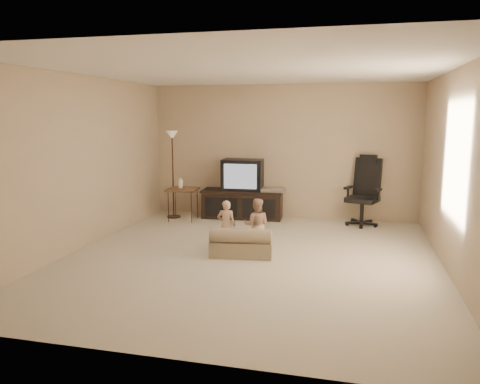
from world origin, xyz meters
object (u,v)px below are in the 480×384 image
object	(u,v)px
tv_stand	(243,194)
office_chair	(364,200)
toddler_left	(226,225)
side_table	(183,189)
floor_lamp	(172,155)
child_sofa	(241,244)
toddler_right	(256,225)

from	to	relation	value
tv_stand	office_chair	size ratio (longest dim) A/B	1.28
toddler_left	tv_stand	bearing A→B (deg)	-90.25
office_chair	side_table	size ratio (longest dim) A/B	1.54
floor_lamp	toddler_left	distance (m)	2.57
child_sofa	floor_lamp	bearing A→B (deg)	123.67
office_chair	side_table	bearing A→B (deg)	-153.17
floor_lamp	toddler_right	world-z (taller)	floor_lamp
toddler_left	toddler_right	xyz separation A→B (m)	(0.44, 0.04, 0.02)
floor_lamp	toddler_left	xyz separation A→B (m)	(1.56, -1.86, -0.83)
side_table	floor_lamp	world-z (taller)	floor_lamp
office_chair	toddler_left	world-z (taller)	office_chair
tv_stand	side_table	xyz separation A→B (m)	(-1.03, -0.47, 0.11)
child_sofa	toddler_left	xyz separation A→B (m)	(-0.28, 0.25, 0.20)
side_table	toddler_right	size ratio (longest dim) A/B	1.05
tv_stand	office_chair	xyz separation A→B (m)	(2.21, -0.07, -0.02)
toddler_right	child_sofa	bearing A→B (deg)	54.44
tv_stand	floor_lamp	distance (m)	1.51
office_chair	floor_lamp	size ratio (longest dim) A/B	0.76
tv_stand	office_chair	distance (m)	2.21
office_chair	side_table	distance (m)	3.28
child_sofa	tv_stand	bearing A→B (deg)	95.48
toddler_left	office_chair	bearing A→B (deg)	-140.35
office_chair	tv_stand	bearing A→B (deg)	-161.95
floor_lamp	toddler_right	bearing A→B (deg)	-42.42
tv_stand	floor_lamp	world-z (taller)	floor_lamp
tv_stand	floor_lamp	bearing A→B (deg)	-170.46
toddler_left	toddler_right	bearing A→B (deg)	177.75
tv_stand	floor_lamp	xyz separation A→B (m)	(-1.29, -0.29, 0.73)
tv_stand	office_chair	bearing A→B (deg)	-4.98
tv_stand	toddler_right	bearing A→B (deg)	-74.83
toddler_left	toddler_right	world-z (taller)	toddler_right
office_chair	toddler_left	size ratio (longest dim) A/B	1.70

